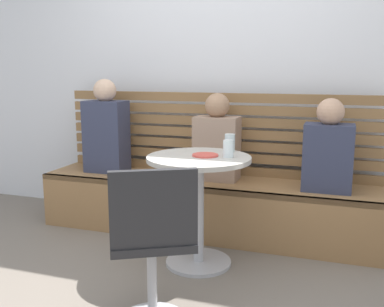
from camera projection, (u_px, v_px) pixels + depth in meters
back_wall at (223, 51)px, 3.67m from camera, size 5.20×0.10×2.90m
booth_bench at (207, 206)px, 3.48m from camera, size 2.70×0.52×0.44m
booth_backrest at (216, 133)px, 3.61m from camera, size 2.65×0.04×0.67m
cafe_table at (199, 189)px, 2.86m from camera, size 0.68×0.68×0.74m
white_chair at (152, 243)px, 2.12m from camera, size 0.54×0.54×0.85m
person_adult at (106, 130)px, 3.67m from camera, size 0.34×0.22×0.78m
person_child_left at (328, 150)px, 3.09m from camera, size 0.34×0.22×0.66m
person_child_middle at (217, 142)px, 3.40m from camera, size 0.34×0.22×0.68m
cup_water_clear at (228, 149)px, 2.79m from camera, size 0.07×0.07×0.11m
cup_glass_tall at (230, 143)px, 2.99m from camera, size 0.07×0.07×0.12m
plate_small at (205, 155)px, 2.83m from camera, size 0.17×0.17×0.01m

